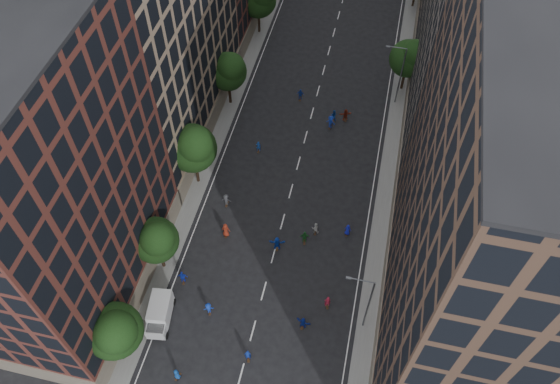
{
  "coord_description": "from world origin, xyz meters",
  "views": [
    {
      "loc": [
        7.53,
        -11.81,
        51.65
      ],
      "look_at": [
        -0.89,
        25.1,
        2.0
      ],
      "focal_mm": 35.0,
      "sensor_mm": 36.0,
      "label": 1
    }
  ],
  "objects_px": {
    "cargo_van": "(160,313)",
    "skater_1": "(248,355)",
    "skater_0": "(177,374)",
    "streetlamp_far": "(400,73)",
    "streetlamp_near": "(367,302)"
  },
  "relations": [
    {
      "from": "streetlamp_near",
      "to": "streetlamp_far",
      "type": "bearing_deg",
      "value": 90.0
    },
    {
      "from": "skater_0",
      "to": "streetlamp_far",
      "type": "bearing_deg",
      "value": -93.28
    },
    {
      "from": "streetlamp_far",
      "to": "skater_0",
      "type": "xyz_separation_m",
      "value": [
        -16.12,
        -42.06,
        -4.39
      ]
    },
    {
      "from": "cargo_van",
      "to": "skater_1",
      "type": "height_order",
      "value": "cargo_van"
    },
    {
      "from": "cargo_van",
      "to": "skater_0",
      "type": "xyz_separation_m",
      "value": [
        3.57,
        -5.24,
        -0.48
      ]
    },
    {
      "from": "cargo_van",
      "to": "skater_0",
      "type": "distance_m",
      "value": 6.36
    },
    {
      "from": "streetlamp_far",
      "to": "cargo_van",
      "type": "height_order",
      "value": "streetlamp_far"
    },
    {
      "from": "streetlamp_far",
      "to": "skater_1",
      "type": "relative_size",
      "value": 5.22
    },
    {
      "from": "streetlamp_near",
      "to": "streetlamp_far",
      "type": "distance_m",
      "value": 33.0
    },
    {
      "from": "streetlamp_far",
      "to": "skater_0",
      "type": "height_order",
      "value": "streetlamp_far"
    },
    {
      "from": "skater_1",
      "to": "skater_0",
      "type": "bearing_deg",
      "value": 8.5
    },
    {
      "from": "streetlamp_far",
      "to": "skater_1",
      "type": "height_order",
      "value": "streetlamp_far"
    },
    {
      "from": "streetlamp_near",
      "to": "skater_1",
      "type": "xyz_separation_m",
      "value": [
        -10.09,
        -5.84,
        -4.3
      ]
    },
    {
      "from": "skater_1",
      "to": "streetlamp_near",
      "type": "bearing_deg",
      "value": -169.54
    },
    {
      "from": "cargo_van",
      "to": "skater_1",
      "type": "xyz_separation_m",
      "value": [
        9.59,
        -2.02,
        -0.39
      ]
    }
  ]
}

